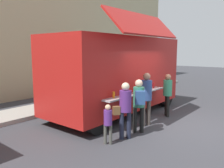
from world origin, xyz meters
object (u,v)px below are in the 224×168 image
Objects in this scene: trash_bin at (124,86)px; customer_mid_with_backpack at (139,101)px; child_near_queue at (108,121)px; customer_front_ordering at (146,95)px; customer_extra_browsing at (168,91)px; customer_rear_waiting at (125,106)px; food_truck_main at (117,73)px.

customer_mid_with_backpack is (-4.98, -4.24, 0.53)m from trash_bin.
customer_mid_with_backpack is 1.50× the size of child_near_queue.
customer_front_ordering is 1.53m from customer_extra_browsing.
customer_rear_waiting reaches higher than child_near_queue.
customer_rear_waiting is 2.91m from customer_extra_browsing.
child_near_queue is (-1.99, -0.05, -0.40)m from customer_front_ordering.
customer_front_ordering reaches higher than customer_extra_browsing.
customer_front_ordering is (-0.68, -1.72, -0.58)m from food_truck_main.
customer_front_ordering is (-4.24, -4.04, 0.58)m from trash_bin.
child_near_queue is (-2.66, -1.76, -0.98)m from food_truck_main.
customer_rear_waiting is at bearing 53.75° from customer_extra_browsing.
customer_rear_waiting is 0.68m from child_near_queue.
customer_extra_browsing is at bearing -37.48° from customer_mid_with_backpack.
customer_extra_browsing is at bearing -64.78° from food_truck_main.
customer_front_ordering is at bearing -48.27° from customer_rear_waiting.
child_near_queue is (-0.60, 0.12, -0.31)m from customer_rear_waiting.
customer_front_ordering is 1.08× the size of customer_mid_with_backpack.
food_truck_main is 1.94m from customer_front_ordering.
trash_bin is 7.04m from customer_rear_waiting.
customer_front_ordering is 1.10× the size of customer_extra_browsing.
food_truck_main reaches higher than customer_rear_waiting.
food_truck_main is at bearing -12.58° from customer_rear_waiting.
customer_mid_with_backpack reaches higher than customer_rear_waiting.
customer_mid_with_backpack is at bearing -40.93° from child_near_queue.
customer_rear_waiting is 1.48× the size of child_near_queue.
customer_extra_browsing is (1.52, -0.03, -0.08)m from customer_front_ordering.
customer_mid_with_backpack reaches higher than trash_bin.
customer_mid_with_backpack is 1.01× the size of customer_rear_waiting.
customer_mid_with_backpack is 1.01× the size of customer_extra_browsing.
food_truck_main is 3.72× the size of customer_rear_waiting.
customer_rear_waiting is (-1.39, -0.16, -0.09)m from customer_front_ordering.
child_near_queue is at bearing -146.73° from trash_bin.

